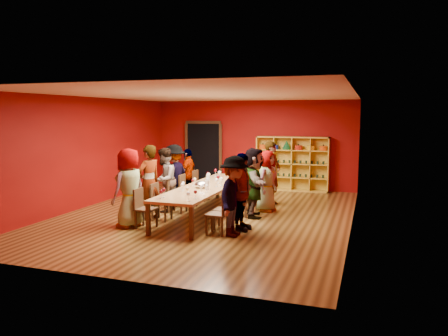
{
  "coord_description": "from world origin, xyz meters",
  "views": [
    {
      "loc": [
        3.85,
        -10.09,
        2.51
      ],
      "look_at": [
        0.28,
        0.49,
        1.15
      ],
      "focal_mm": 35.0,
      "sensor_mm": 36.0,
      "label": 1
    }
  ],
  "objects_px": {
    "chair_person_left_4": "(199,184)",
    "chair_person_right_4": "(259,187)",
    "wine_bottle": "(230,172)",
    "person_left_2": "(164,180)",
    "spittoon_bowl": "(201,185)",
    "chair_person_left_0": "(143,206)",
    "chair_person_left_3": "(186,189)",
    "person_right_0": "(234,196)",
    "shelving_unit": "(292,161)",
    "person_left_4": "(188,174)",
    "chair_person_right_2": "(244,196)",
    "chair_person_left_2": "(175,193)",
    "person_right_4": "(272,173)",
    "person_left_1": "(149,182)",
    "person_right_1": "(241,192)",
    "person_right_3": "(267,181)",
    "chair_person_right_1": "(228,207)",
    "person_left_3": "(174,175)",
    "chair_person_right_3": "(252,192)",
    "person_left_0": "(129,188)",
    "chair_person_left_1": "(159,200)",
    "person_right_2": "(254,182)",
    "chair_person_right_0": "(220,212)",
    "tasting_table": "(207,188)"
  },
  "relations": [
    {
      "from": "person_left_0",
      "to": "person_right_2",
      "type": "relative_size",
      "value": 1.03
    },
    {
      "from": "person_right_0",
      "to": "chair_person_right_4",
      "type": "distance_m",
      "value": 3.4
    },
    {
      "from": "person_left_1",
      "to": "chair_person_right_0",
      "type": "xyz_separation_m",
      "value": [
        2.07,
        -0.74,
        -0.41
      ]
    },
    {
      "from": "person_left_1",
      "to": "spittoon_bowl",
      "type": "distance_m",
      "value": 1.26
    },
    {
      "from": "person_left_4",
      "to": "chair_person_right_2",
      "type": "relative_size",
      "value": 1.71
    },
    {
      "from": "person_left_0",
      "to": "chair_person_left_0",
      "type": "bearing_deg",
      "value": 105.09
    },
    {
      "from": "chair_person_left_4",
      "to": "chair_person_left_3",
      "type": "bearing_deg",
      "value": -90.0
    },
    {
      "from": "chair_person_left_4",
      "to": "wine_bottle",
      "type": "distance_m",
      "value": 1.06
    },
    {
      "from": "person_left_2",
      "to": "spittoon_bowl",
      "type": "distance_m",
      "value": 1.25
    },
    {
      "from": "person_left_1",
      "to": "chair_person_right_2",
      "type": "relative_size",
      "value": 2.02
    },
    {
      "from": "chair_person_left_4",
      "to": "person_left_2",
      "type": "bearing_deg",
      "value": -100.0
    },
    {
      "from": "chair_person_left_4",
      "to": "chair_person_right_4",
      "type": "bearing_deg",
      "value": 1.95
    },
    {
      "from": "chair_person_right_1",
      "to": "chair_person_right_4",
      "type": "relative_size",
      "value": 1.0
    },
    {
      "from": "chair_person_left_2",
      "to": "chair_person_right_4",
      "type": "distance_m",
      "value": 2.51
    },
    {
      "from": "chair_person_right_1",
      "to": "person_right_1",
      "type": "xyz_separation_m",
      "value": [
        0.31,
        0.0,
        0.35
      ]
    },
    {
      "from": "person_right_0",
      "to": "shelving_unit",
      "type": "bearing_deg",
      "value": 1.82
    },
    {
      "from": "shelving_unit",
      "to": "person_right_4",
      "type": "bearing_deg",
      "value": -92.96
    },
    {
      "from": "person_right_1",
      "to": "person_right_3",
      "type": "relative_size",
      "value": 1.06
    },
    {
      "from": "chair_person_left_2",
      "to": "chair_person_left_3",
      "type": "relative_size",
      "value": 1.0
    },
    {
      "from": "person_left_3",
      "to": "person_right_0",
      "type": "distance_m",
      "value": 3.41
    },
    {
      "from": "shelving_unit",
      "to": "chair_person_left_1",
      "type": "relative_size",
      "value": 2.7
    },
    {
      "from": "person_left_3",
      "to": "wine_bottle",
      "type": "height_order",
      "value": "person_left_3"
    },
    {
      "from": "chair_person_left_0",
      "to": "chair_person_right_1",
      "type": "xyz_separation_m",
      "value": [
        1.82,
        0.5,
        0.0
      ]
    },
    {
      "from": "chair_person_right_4",
      "to": "chair_person_left_2",
      "type": "bearing_deg",
      "value": -136.47
    },
    {
      "from": "person_left_3",
      "to": "chair_person_left_0",
      "type": "bearing_deg",
      "value": 12.22
    },
    {
      "from": "person_left_2",
      "to": "person_right_3",
      "type": "xyz_separation_m",
      "value": [
        2.52,
        0.89,
        -0.03
      ]
    },
    {
      "from": "person_right_1",
      "to": "chair_person_right_0",
      "type": "bearing_deg",
      "value": 152.91
    },
    {
      "from": "person_right_2",
      "to": "chair_person_left_3",
      "type": "bearing_deg",
      "value": 57.05
    },
    {
      "from": "chair_person_left_0",
      "to": "chair_person_left_3",
      "type": "bearing_deg",
      "value": 90.0
    },
    {
      "from": "person_left_2",
      "to": "shelving_unit",
      "type": "bearing_deg",
      "value": 140.73
    },
    {
      "from": "person_right_3",
      "to": "wine_bottle",
      "type": "height_order",
      "value": "person_right_3"
    },
    {
      "from": "person_left_0",
      "to": "wine_bottle",
      "type": "xyz_separation_m",
      "value": [
        1.32,
        3.29,
        -0.01
      ]
    },
    {
      "from": "person_left_4",
      "to": "chair_person_right_3",
      "type": "height_order",
      "value": "person_left_4"
    },
    {
      "from": "person_left_4",
      "to": "chair_person_right_3",
      "type": "relative_size",
      "value": 1.71
    },
    {
      "from": "chair_person_left_2",
      "to": "chair_person_right_1",
      "type": "height_order",
      "value": "same"
    },
    {
      "from": "person_left_2",
      "to": "chair_person_right_1",
      "type": "height_order",
      "value": "person_left_2"
    },
    {
      "from": "person_right_0",
      "to": "spittoon_bowl",
      "type": "height_order",
      "value": "person_right_0"
    },
    {
      "from": "chair_person_left_2",
      "to": "person_right_4",
      "type": "bearing_deg",
      "value": 38.49
    },
    {
      "from": "shelving_unit",
      "to": "person_left_0",
      "type": "distance_m",
      "value": 6.51
    },
    {
      "from": "chair_person_left_2",
      "to": "chair_person_left_3",
      "type": "xyz_separation_m",
      "value": [
        0.0,
        0.71,
        0.0
      ]
    },
    {
      "from": "person_left_1",
      "to": "chair_person_left_4",
      "type": "height_order",
      "value": "person_left_1"
    },
    {
      "from": "person_left_0",
      "to": "chair_person_left_1",
      "type": "xyz_separation_m",
      "value": [
        0.34,
        0.77,
        -0.39
      ]
    },
    {
      "from": "chair_person_right_1",
      "to": "tasting_table",
      "type": "bearing_deg",
      "value": 128.88
    },
    {
      "from": "chair_person_right_2",
      "to": "person_right_3",
      "type": "relative_size",
      "value": 0.56
    },
    {
      "from": "wine_bottle",
      "to": "chair_person_right_1",
      "type": "bearing_deg",
      "value": -73.39
    },
    {
      "from": "chair_person_right_2",
      "to": "person_right_2",
      "type": "distance_m",
      "value": 0.44
    },
    {
      "from": "person_left_1",
      "to": "chair_person_right_1",
      "type": "height_order",
      "value": "person_left_1"
    },
    {
      "from": "person_left_0",
      "to": "spittoon_bowl",
      "type": "relative_size",
      "value": 5.47
    },
    {
      "from": "chair_person_left_0",
      "to": "tasting_table",
      "type": "bearing_deg",
      "value": 60.82
    },
    {
      "from": "person_right_4",
      "to": "chair_person_left_1",
      "type": "bearing_deg",
      "value": 156.12
    }
  ]
}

